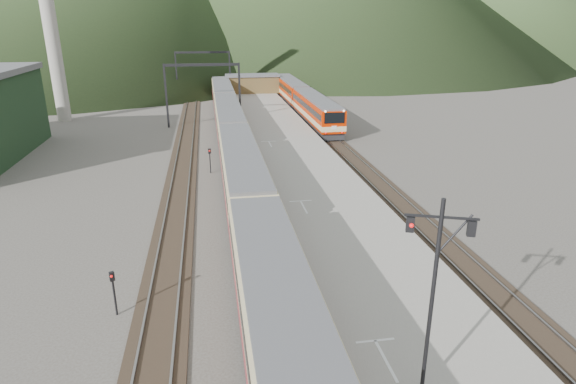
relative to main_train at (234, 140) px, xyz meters
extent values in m
cube|color=black|center=(0.00, 1.94, -1.99)|extent=(2.60, 200.00, 0.12)
cube|color=slate|center=(-0.72, 1.94, -1.89)|extent=(0.10, 200.00, 0.14)
cube|color=slate|center=(0.72, 1.94, -1.89)|extent=(0.10, 200.00, 0.14)
cube|color=black|center=(-5.00, 1.94, -1.99)|extent=(2.60, 200.00, 0.12)
cube|color=slate|center=(-5.72, 1.94, -1.89)|extent=(0.10, 200.00, 0.14)
cube|color=slate|center=(-4.28, 1.94, -1.89)|extent=(0.10, 200.00, 0.14)
cube|color=black|center=(11.50, 1.94, -1.99)|extent=(2.60, 200.00, 0.12)
cube|color=slate|center=(10.78, 1.94, -1.89)|extent=(0.10, 200.00, 0.14)
cube|color=slate|center=(12.22, 1.94, -1.89)|extent=(0.10, 200.00, 0.14)
cube|color=gray|center=(5.60, -0.06, -1.55)|extent=(8.00, 100.00, 1.00)
cube|color=black|center=(-7.50, 16.94, 1.95)|extent=(0.25, 0.25, 8.00)
cube|color=black|center=(1.80, 16.94, 1.95)|extent=(0.25, 0.25, 8.00)
cube|color=black|center=(-2.85, 16.94, 5.75)|extent=(9.30, 0.22, 0.35)
cube|color=black|center=(-7.50, 41.94, 1.95)|extent=(0.25, 0.25, 8.00)
cube|color=black|center=(1.80, 41.94, 1.95)|extent=(0.25, 0.25, 8.00)
cube|color=black|center=(-2.85, 41.94, 5.75)|extent=(9.30, 0.22, 0.35)
cylinder|color=#9E998E|center=(-22.00, 23.94, 12.95)|extent=(1.80, 1.80, 30.00)
cube|color=brown|center=(5.60, 39.94, 0.35)|extent=(9.00, 4.00, 2.80)
cube|color=slate|center=(5.60, 39.94, 1.90)|extent=(9.40, 4.40, 0.30)
cube|color=#D1BF8A|center=(0.00, -30.89, 0.00)|extent=(2.99, 20.09, 3.65)
cube|color=#D1BF8A|center=(0.00, -10.30, 0.00)|extent=(2.99, 20.09, 3.65)
cube|color=#D1BF8A|center=(0.00, 10.30, 0.00)|extent=(2.99, 20.09, 3.65)
cube|color=#D1BF8A|center=(0.00, 30.89, 0.00)|extent=(2.99, 20.09, 3.65)
cube|color=#B92200|center=(11.50, 14.91, -0.10)|extent=(2.82, 19.00, 3.45)
cube|color=#B92200|center=(11.50, 34.40, -0.10)|extent=(2.82, 19.00, 3.45)
cylinder|color=black|center=(4.48, -33.75, 2.50)|extent=(0.14, 0.14, 7.11)
cube|color=black|center=(4.48, -33.75, 5.46)|extent=(2.10, 0.80, 0.07)
cube|color=black|center=(3.63, -33.44, 5.16)|extent=(0.30, 0.25, 0.50)
cube|color=black|center=(5.33, -34.05, 5.16)|extent=(0.30, 0.25, 0.50)
cylinder|color=black|center=(-2.42, -3.87, -1.05)|extent=(0.10, 0.10, 2.00)
cube|color=black|center=(-2.42, -3.87, 0.00)|extent=(0.26, 0.22, 0.45)
cylinder|color=black|center=(-7.08, -25.72, -1.05)|extent=(0.10, 0.10, 2.00)
cube|color=black|center=(-7.08, -25.72, 0.00)|extent=(0.27, 0.24, 0.45)
camera|label=1|loc=(-2.28, -46.20, 11.07)|focal=30.00mm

